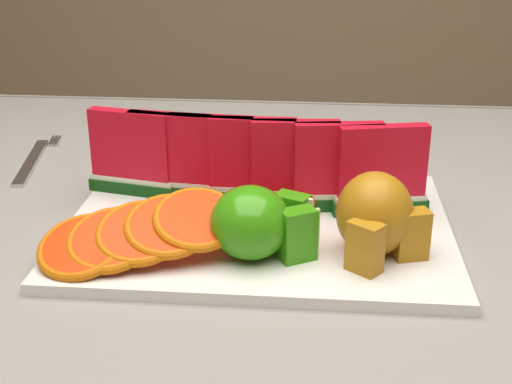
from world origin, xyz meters
name	(u,v)px	position (x,y,z in m)	size (l,w,h in m)	color
table	(179,312)	(0.00, 0.00, 0.65)	(1.40, 0.90, 0.75)	#503321
tablecloth	(176,263)	(0.00, 0.00, 0.72)	(1.53, 1.03, 0.20)	slate
platter	(259,227)	(0.09, 0.00, 0.76)	(0.40, 0.30, 0.01)	silver
apple_cluster	(258,223)	(0.10, -0.07, 0.80)	(0.11, 0.09, 0.07)	#158C15
pear_cluster	(376,217)	(0.21, -0.06, 0.81)	(0.10, 0.10, 0.08)	#A8850E
side_plate	(270,142)	(0.08, 0.29, 0.76)	(0.19, 0.19, 0.01)	silver
fork	(34,160)	(-0.23, 0.19, 0.76)	(0.05, 0.19, 0.00)	silver
watermelon_row	(253,163)	(0.08, 0.05, 0.82)	(0.39, 0.07, 0.10)	#133E10
orange_fan_front	(140,233)	(-0.01, -0.09, 0.80)	(0.21, 0.13, 0.06)	#CA3100
orange_fan_back	(235,166)	(0.05, 0.12, 0.79)	(0.25, 0.11, 0.04)	#CA3100
tangerine_segments	(237,205)	(0.07, 0.02, 0.78)	(0.17, 0.06, 0.02)	orange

